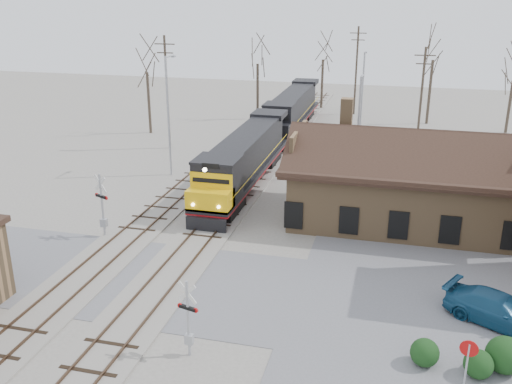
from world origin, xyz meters
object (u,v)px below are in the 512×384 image
depot (401,187)px  locomotive_lead (244,160)px  parked_car (500,310)px  locomotive_trailing (292,111)px

depot → locomotive_lead: size_ratio=0.78×
depot → parked_car: depot is taller
locomotive_trailing → parked_car: bearing=-64.7°
depot → locomotive_lead: (-11.99, 3.92, -0.14)m
locomotive_trailing → parked_car: 39.36m
locomotive_trailing → parked_car: locomotive_trailing is taller
depot → locomotive_lead: 12.62m
locomotive_lead → depot: bearing=-18.1°
parked_car → locomotive_trailing: bearing=53.4°
locomotive_lead → parked_car: size_ratio=3.82×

